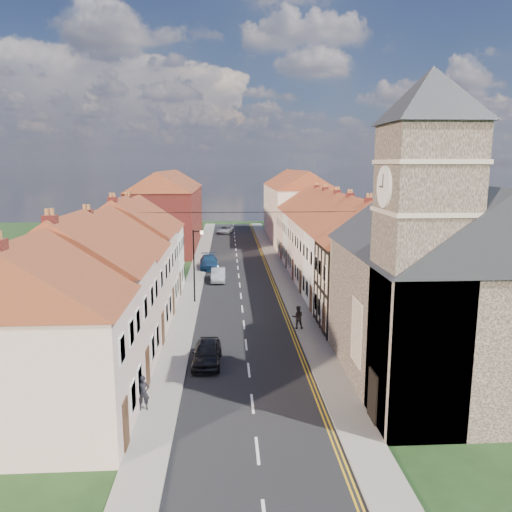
% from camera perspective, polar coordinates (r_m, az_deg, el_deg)
% --- Properties ---
extents(ground, '(160.00, 160.00, 0.00)m').
position_cam_1_polar(ground, '(23.36, -0.16, -18.78)').
color(ground, '#203D1A').
rests_on(ground, ground).
extents(road, '(7.00, 90.00, 0.02)m').
position_cam_1_polar(road, '(51.63, -1.99, -2.27)').
color(road, black).
rests_on(road, ground).
extents(pavement_left, '(1.80, 90.00, 0.12)m').
position_cam_1_polar(pavement_left, '(51.72, -6.87, -2.27)').
color(pavement_left, gray).
rests_on(pavement_left, ground).
extents(pavement_right, '(1.80, 90.00, 0.12)m').
position_cam_1_polar(pavement_right, '(51.90, 2.88, -2.16)').
color(pavement_right, gray).
rests_on(pavement_right, ground).
extents(church, '(11.25, 14.25, 15.20)m').
position_cam_1_polar(church, '(26.47, 20.11, -2.25)').
color(church, '#2F2520').
rests_on(church, ground).
extents(cottage_r_tudor, '(8.30, 5.20, 9.00)m').
position_cam_1_polar(cottage_r_tudor, '(35.32, 13.86, -1.17)').
color(cottage_r_tudor, '#BBAD9D').
rests_on(cottage_r_tudor, ground).
extents(cottage_r_white_near, '(8.30, 6.00, 9.00)m').
position_cam_1_polar(cottage_r_white_near, '(40.43, 11.68, 0.38)').
color(cottage_r_white_near, white).
rests_on(cottage_r_white_near, ground).
extents(cottage_r_cream_mid, '(8.30, 5.20, 9.00)m').
position_cam_1_polar(cottage_r_cream_mid, '(45.59, 9.95, 1.58)').
color(cottage_r_cream_mid, '#BBAD9D').
rests_on(cottage_r_cream_mid, ground).
extents(cottage_r_pink, '(8.30, 6.00, 9.00)m').
position_cam_1_polar(cottage_r_pink, '(50.81, 8.57, 2.52)').
color(cottage_r_pink, beige).
rests_on(cottage_r_pink, ground).
extents(cottage_r_white_far, '(8.30, 5.20, 9.00)m').
position_cam_1_polar(cottage_r_white_far, '(56.06, 7.44, 3.30)').
color(cottage_r_white_far, white).
rests_on(cottage_r_white_far, ground).
extents(cottage_r_cream_far, '(8.30, 6.00, 9.00)m').
position_cam_1_polar(cottage_r_cream_far, '(61.33, 6.51, 3.93)').
color(cottage_r_cream_far, beige).
rests_on(cottage_r_cream_far, ground).
extents(cottage_l_brick_near, '(8.30, 5.70, 8.80)m').
position_cam_1_polar(cottage_l_brick_near, '(22.81, -24.43, -8.48)').
color(cottage_l_brick_near, beige).
rests_on(cottage_l_brick_near, ground).
extents(cottage_l_cream, '(8.30, 6.30, 9.10)m').
position_cam_1_polar(cottage_l_cream, '(28.02, -20.24, -4.43)').
color(cottage_l_cream, beige).
rests_on(cottage_l_cream, ground).
extents(cottage_l_white, '(8.30, 6.90, 8.80)m').
position_cam_1_polar(cottage_l_white, '(34.05, -17.15, -1.93)').
color(cottage_l_white, beige).
rests_on(cottage_l_white, ground).
extents(cottage_l_brick_mid, '(8.30, 5.70, 9.10)m').
position_cam_1_polar(cottage_l_brick_mid, '(39.86, -15.10, 0.17)').
color(cottage_l_brick_mid, '#BBAD9D').
rests_on(cottage_l_brick_mid, ground).
extents(cottage_l_pink, '(8.30, 6.30, 8.80)m').
position_cam_1_polar(cottage_l_pink, '(45.49, -13.63, 1.29)').
color(cottage_l_pink, white).
rests_on(cottage_l_pink, ground).
extents(block_right_far, '(8.30, 24.20, 10.50)m').
position_cam_1_polar(block_right_far, '(76.31, 4.58, 5.86)').
color(block_right_far, '#BBAD9D').
rests_on(block_right_far, ground).
extents(block_left_far, '(8.30, 24.20, 10.50)m').
position_cam_1_polar(block_left_far, '(71.08, -9.95, 5.40)').
color(block_left_far, maroon).
rests_on(block_left_far, ground).
extents(lamppost, '(0.88, 0.15, 6.00)m').
position_cam_1_polar(lamppost, '(41.20, -7.00, -0.61)').
color(lamppost, black).
rests_on(lamppost, pavement_left).
extents(car_near, '(1.72, 4.03, 1.36)m').
position_cam_1_polar(car_near, '(29.46, -5.63, -10.95)').
color(car_near, black).
rests_on(car_near, ground).
extents(car_mid, '(1.37, 3.91, 1.29)m').
position_cam_1_polar(car_mid, '(49.33, -4.34, -2.15)').
color(car_mid, '#B0B2B8').
rests_on(car_mid, ground).
extents(car_far, '(2.26, 4.99, 1.42)m').
position_cam_1_polar(car_far, '(55.43, -5.40, -0.69)').
color(car_far, navy).
rests_on(car_far, ground).
extents(car_distant, '(3.16, 4.85, 1.24)m').
position_cam_1_polar(car_distant, '(83.18, -3.54, 3.02)').
color(car_distant, '#A7A9AF').
rests_on(car_distant, ground).
extents(pedestrian_left, '(0.65, 0.48, 1.65)m').
position_cam_1_polar(pedestrian_left, '(24.57, -12.75, -15.02)').
color(pedestrian_left, black).
rests_on(pedestrian_left, pavement_left).
extents(pedestrian_right, '(0.81, 0.64, 1.61)m').
position_cam_1_polar(pedestrian_right, '(35.02, 4.79, -6.98)').
color(pedestrian_right, '#282320').
rests_on(pedestrian_right, pavement_right).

